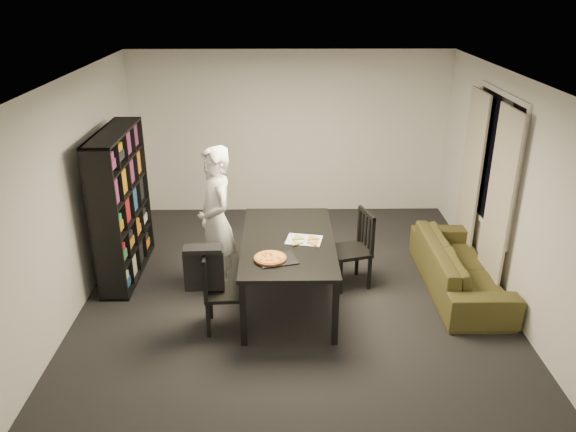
{
  "coord_description": "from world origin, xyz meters",
  "views": [
    {
      "loc": [
        -0.15,
        -5.97,
        3.58
      ],
      "look_at": [
        -0.07,
        -0.02,
        1.05
      ],
      "focal_mm": 35.0,
      "sensor_mm": 36.0,
      "label": 1
    }
  ],
  "objects_px": {
    "bookshelf": "(121,205)",
    "dining_table": "(288,245)",
    "chair_left": "(217,286)",
    "person": "(216,221)",
    "sofa": "(460,267)",
    "chair_right": "(357,243)",
    "pepperoni_pizza": "(270,258)",
    "baking_tray": "(277,259)"
  },
  "relations": [
    {
      "from": "chair_right",
      "to": "baking_tray",
      "type": "height_order",
      "value": "chair_right"
    },
    {
      "from": "baking_tray",
      "to": "sofa",
      "type": "distance_m",
      "value": 2.43
    },
    {
      "from": "person",
      "to": "dining_table",
      "type": "bearing_deg",
      "value": 47.18
    },
    {
      "from": "pepperoni_pizza",
      "to": "sofa",
      "type": "bearing_deg",
      "value": 17.92
    },
    {
      "from": "chair_left",
      "to": "bookshelf",
      "type": "bearing_deg",
      "value": 42.66
    },
    {
      "from": "pepperoni_pizza",
      "to": "dining_table",
      "type": "bearing_deg",
      "value": 68.77
    },
    {
      "from": "chair_left",
      "to": "pepperoni_pizza",
      "type": "bearing_deg",
      "value": -86.77
    },
    {
      "from": "chair_left",
      "to": "dining_table",
      "type": "bearing_deg",
      "value": -56.47
    },
    {
      "from": "chair_right",
      "to": "baking_tray",
      "type": "bearing_deg",
      "value": -63.79
    },
    {
      "from": "person",
      "to": "bookshelf",
      "type": "bearing_deg",
      "value": -133.98
    },
    {
      "from": "dining_table",
      "to": "chair_left",
      "type": "height_order",
      "value": "chair_left"
    },
    {
      "from": "bookshelf",
      "to": "chair_right",
      "type": "relative_size",
      "value": 1.96
    },
    {
      "from": "person",
      "to": "baking_tray",
      "type": "relative_size",
      "value": 4.56
    },
    {
      "from": "person",
      "to": "sofa",
      "type": "height_order",
      "value": "person"
    },
    {
      "from": "bookshelf",
      "to": "chair_right",
      "type": "height_order",
      "value": "bookshelf"
    },
    {
      "from": "bookshelf",
      "to": "dining_table",
      "type": "relative_size",
      "value": 0.99
    },
    {
      "from": "dining_table",
      "to": "chair_left",
      "type": "relative_size",
      "value": 2.08
    },
    {
      "from": "chair_right",
      "to": "sofa",
      "type": "xyz_separation_m",
      "value": [
        1.27,
        -0.15,
        -0.26
      ]
    },
    {
      "from": "bookshelf",
      "to": "chair_left",
      "type": "distance_m",
      "value": 1.89
    },
    {
      "from": "chair_right",
      "to": "pepperoni_pizza",
      "type": "height_order",
      "value": "chair_right"
    },
    {
      "from": "dining_table",
      "to": "sofa",
      "type": "distance_m",
      "value": 2.18
    },
    {
      "from": "sofa",
      "to": "bookshelf",
      "type": "bearing_deg",
      "value": 83.53
    },
    {
      "from": "sofa",
      "to": "chair_left",
      "type": "bearing_deg",
      "value": 105.63
    },
    {
      "from": "dining_table",
      "to": "baking_tray",
      "type": "xyz_separation_m",
      "value": [
        -0.12,
        -0.5,
        0.08
      ]
    },
    {
      "from": "bookshelf",
      "to": "sofa",
      "type": "xyz_separation_m",
      "value": [
        4.22,
        -0.48,
        -0.65
      ]
    },
    {
      "from": "dining_table",
      "to": "person",
      "type": "height_order",
      "value": "person"
    },
    {
      "from": "dining_table",
      "to": "sofa",
      "type": "xyz_separation_m",
      "value": [
        2.13,
        0.24,
        -0.43
      ]
    },
    {
      "from": "dining_table",
      "to": "chair_right",
      "type": "height_order",
      "value": "chair_right"
    },
    {
      "from": "baking_tray",
      "to": "pepperoni_pizza",
      "type": "xyz_separation_m",
      "value": [
        -0.07,
        -0.01,
        0.02
      ]
    },
    {
      "from": "dining_table",
      "to": "pepperoni_pizza",
      "type": "xyz_separation_m",
      "value": [
        -0.2,
        -0.51,
        0.1
      ]
    },
    {
      "from": "bookshelf",
      "to": "dining_table",
      "type": "bearing_deg",
      "value": -19.02
    },
    {
      "from": "dining_table",
      "to": "sofa",
      "type": "relative_size",
      "value": 0.94
    },
    {
      "from": "chair_left",
      "to": "chair_right",
      "type": "relative_size",
      "value": 0.95
    },
    {
      "from": "bookshelf",
      "to": "baking_tray",
      "type": "relative_size",
      "value": 4.75
    },
    {
      "from": "baking_tray",
      "to": "chair_left",
      "type": "bearing_deg",
      "value": -174.17
    },
    {
      "from": "chair_right",
      "to": "chair_left",
      "type": "bearing_deg",
      "value": -75.68
    },
    {
      "from": "baking_tray",
      "to": "pepperoni_pizza",
      "type": "height_order",
      "value": "pepperoni_pizza"
    },
    {
      "from": "person",
      "to": "sofa",
      "type": "bearing_deg",
      "value": 64.71
    },
    {
      "from": "bookshelf",
      "to": "person",
      "type": "bearing_deg",
      "value": -19.5
    },
    {
      "from": "dining_table",
      "to": "baking_tray",
      "type": "bearing_deg",
      "value": -103.84
    },
    {
      "from": "bookshelf",
      "to": "pepperoni_pizza",
      "type": "relative_size",
      "value": 5.43
    },
    {
      "from": "dining_table",
      "to": "pepperoni_pizza",
      "type": "relative_size",
      "value": 5.46
    }
  ]
}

